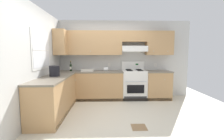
{
  "coord_description": "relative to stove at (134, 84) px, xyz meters",
  "views": [
    {
      "loc": [
        0.03,
        -3.73,
        1.47
      ],
      "look_at": [
        0.16,
        0.7,
        1.0
      ],
      "focal_mm": 25.13,
      "sensor_mm": 36.0,
      "label": 1
    }
  ],
  "objects": [
    {
      "name": "counter_back_run",
      "position": [
        -0.81,
        -0.01,
        -0.03
      ],
      "size": [
        3.6,
        0.65,
        0.91
      ],
      "color": "tan",
      "rests_on": "ground_plane"
    },
    {
      "name": "bucket",
      "position": [
        -2.17,
        -1.1,
        0.57
      ],
      "size": [
        0.26,
        0.26,
        0.26
      ],
      "color": "black",
      "rests_on": "counter_left_run"
    },
    {
      "name": "bowl",
      "position": [
        -1.49,
        -0.08,
        0.45
      ],
      "size": [
        0.38,
        0.21,
        0.07
      ],
      "color": "beige",
      "rests_on": "counter_back_run"
    },
    {
      "name": "stove",
      "position": [
        0.0,
        0.0,
        0.0
      ],
      "size": [
        0.76,
        0.62,
        1.2
      ],
      "color": "white",
      "rests_on": "ground_plane"
    },
    {
      "name": "floor_accent_tile",
      "position": [
        -0.24,
        -2.01,
        -0.48
      ],
      "size": [
        0.3,
        0.3,
        0.01
      ],
      "primitive_type": "cube",
      "color": "olive",
      "rests_on": "ground_plane"
    },
    {
      "name": "counter_left_run",
      "position": [
        -2.14,
        -1.26,
        -0.03
      ],
      "size": [
        0.63,
        1.91,
        0.91
      ],
      "color": "tan",
      "rests_on": "ground_plane"
    },
    {
      "name": "paper_towel_roll",
      "position": [
        -0.91,
        0.02,
        0.49
      ],
      "size": [
        0.14,
        0.12,
        0.12
      ],
      "color": "white",
      "rests_on": "counter_back_run"
    },
    {
      "name": "wine_bottle",
      "position": [
        -2.03,
        0.04,
        0.56
      ],
      "size": [
        0.07,
        0.07,
        0.32
      ],
      "color": "black",
      "rests_on": "counter_back_run"
    },
    {
      "name": "wall_left",
      "position": [
        -2.49,
        -1.03,
        0.87
      ],
      "size": [
        0.47,
        4.0,
        2.55
      ],
      "color": "silver",
      "rests_on": "ground_plane"
    },
    {
      "name": "wall_back",
      "position": [
        -0.5,
        0.27,
        1.0
      ],
      "size": [
        4.68,
        0.57,
        2.55
      ],
      "color": "silver",
      "rests_on": "ground_plane"
    },
    {
      "name": "ground_plane",
      "position": [
        -0.9,
        -1.25,
        -0.48
      ],
      "size": [
        7.04,
        7.04,
        0.0
      ],
      "primitive_type": "plane",
      "color": "beige"
    }
  ]
}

